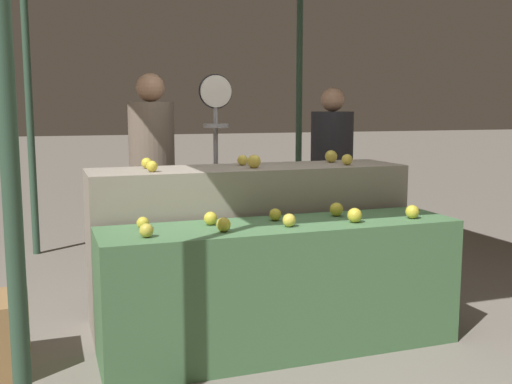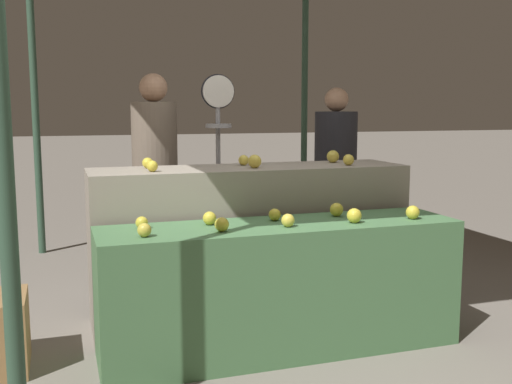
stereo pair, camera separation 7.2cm
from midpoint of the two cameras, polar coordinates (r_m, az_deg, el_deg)
ground_plane at (r=3.73m, az=2.94°, el=-14.67°), size 60.00×60.00×0.00m
display_counter_front at (r=3.60m, az=2.98°, el=-9.03°), size 2.13×0.55×0.77m
display_counter_back at (r=4.11m, az=-0.05°, el=-4.86°), size 2.13×0.55×1.05m
apple_front_0 at (r=3.19m, az=-9.95°, el=-3.59°), size 0.07×0.07×0.07m
apple_front_1 at (r=3.28m, az=-2.65°, el=-3.11°), size 0.08×0.08×0.08m
apple_front_2 at (r=3.41m, az=3.68°, el=-2.71°), size 0.08×0.08×0.08m
apple_front_3 at (r=3.57m, az=9.91°, el=-2.23°), size 0.09×0.09×0.09m
apple_front_4 at (r=3.77m, az=15.23°, el=-1.88°), size 0.08×0.08×0.08m
apple_front_5 at (r=3.40m, az=-10.23°, el=-2.89°), size 0.07×0.07×0.07m
apple_front_6 at (r=3.47m, az=-3.85°, el=-2.51°), size 0.08×0.08×0.08m
apple_front_7 at (r=3.59m, az=2.37°, el=-2.17°), size 0.07×0.07×0.07m
apple_front_8 at (r=3.77m, az=8.22°, el=-1.67°), size 0.08×0.08×0.08m
apple_back_0 at (r=3.75m, az=-9.32°, el=2.45°), size 0.07×0.07×0.07m
apple_back_1 at (r=3.93m, az=0.45°, el=2.94°), size 0.09×0.09×0.09m
apple_back_2 at (r=4.18m, az=9.29°, el=3.04°), size 0.08×0.08×0.08m
apple_back_3 at (r=3.98m, az=-9.78°, el=2.75°), size 0.07×0.07×0.07m
apple_back_4 at (r=4.13m, az=-0.69°, el=3.05°), size 0.07×0.07×0.07m
apple_back_5 at (r=4.37m, az=7.81°, el=3.37°), size 0.09×0.09×0.09m
produce_scale at (r=4.65m, az=-3.16°, el=5.35°), size 0.26×0.20×1.70m
person_vendor_at_scale at (r=4.87m, az=-9.17°, el=2.58°), size 0.49×0.49×1.71m
person_customer_left at (r=5.48m, az=7.94°, el=2.55°), size 0.51×0.51×1.62m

